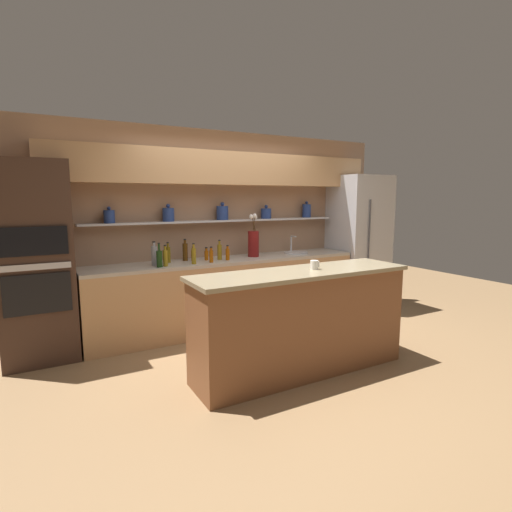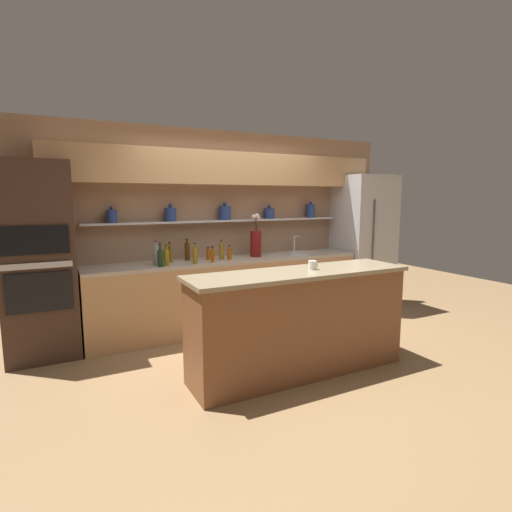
{
  "view_description": "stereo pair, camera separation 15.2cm",
  "coord_description": "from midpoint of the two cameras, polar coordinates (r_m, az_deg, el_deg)",
  "views": [
    {
      "loc": [
        -2.23,
        -3.45,
        1.72
      ],
      "look_at": [
        -0.06,
        0.44,
        1.06
      ],
      "focal_mm": 28.0,
      "sensor_mm": 36.0,
      "label": 1
    },
    {
      "loc": [
        -2.09,
        -3.52,
        1.72
      ],
      "look_at": [
        -0.06,
        0.44,
        1.06
      ],
      "focal_mm": 28.0,
      "sensor_mm": 36.0,
      "label": 2
    }
  ],
  "objects": [
    {
      "name": "oven_tower",
      "position": [
        4.77,
        -27.87,
        -0.69
      ],
      "size": [
        0.72,
        0.64,
        2.09
      ],
      "color": "#3D281E",
      "rests_on": "ground_plane"
    },
    {
      "name": "back_wall_unit",
      "position": [
        5.46,
        -3.91,
        6.58
      ],
      "size": [
        5.2,
        0.44,
        2.6
      ],
      "color": "#937056",
      "rests_on": "ground_plane"
    },
    {
      "name": "bottle_spirit_7",
      "position": [
        5.15,
        -8.98,
        0.69
      ],
      "size": [
        0.06,
        0.06,
        0.28
      ],
      "color": "#4C2D0C",
      "rests_on": "back_counter_unit"
    },
    {
      "name": "bottle_oil_0",
      "position": [
        4.88,
        -7.83,
        0.12
      ],
      "size": [
        0.06,
        0.06,
        0.25
      ],
      "color": "olive",
      "rests_on": "back_counter_unit"
    },
    {
      "name": "bottle_sauce_9",
      "position": [
        5.13,
        -2.99,
        0.35
      ],
      "size": [
        0.05,
        0.05,
        0.2
      ],
      "color": "#9E4C0A",
      "rests_on": "back_counter_unit"
    },
    {
      "name": "back_counter_unit",
      "position": [
        5.33,
        -2.9,
        -5.29
      ],
      "size": [
        3.66,
        0.62,
        0.92
      ],
      "color": "tan",
      "rests_on": "ground_plane"
    },
    {
      "name": "ground_plane",
      "position": [
        4.45,
        4.37,
        -14.38
      ],
      "size": [
        12.0,
        12.0,
        0.0
      ],
      "primitive_type": "plane",
      "color": "olive"
    },
    {
      "name": "bottle_sauce_1",
      "position": [
        4.97,
        -5.34,
        0.08
      ],
      "size": [
        0.05,
        0.05,
        0.2
      ],
      "color": "#9E4C0A",
      "rests_on": "back_counter_unit"
    },
    {
      "name": "bottle_sauce_5",
      "position": [
        5.16,
        -6.0,
        0.21
      ],
      "size": [
        0.05,
        0.05,
        0.17
      ],
      "color": "#9E4C0A",
      "rests_on": "back_counter_unit"
    },
    {
      "name": "refrigerator",
      "position": [
        6.44,
        15.71,
        1.87
      ],
      "size": [
        0.79,
        0.73,
        2.05
      ],
      "color": "#B7B7BC",
      "rests_on": "ground_plane"
    },
    {
      "name": "bottle_oil_4",
      "position": [
        5.18,
        -4.13,
        0.66
      ],
      "size": [
        0.06,
        0.06,
        0.26
      ],
      "color": "olive",
      "rests_on": "back_counter_unit"
    },
    {
      "name": "coffee_mug",
      "position": [
        3.94,
        9.17,
        -1.29
      ],
      "size": [
        0.1,
        0.08,
        0.09
      ],
      "color": "silver",
      "rests_on": "island_counter"
    },
    {
      "name": "bottle_oil_3",
      "position": [
        5.06,
        -11.35,
        0.31
      ],
      "size": [
        0.06,
        0.06,
        0.25
      ],
      "color": "brown",
      "rests_on": "back_counter_unit"
    },
    {
      "name": "bottle_sauce_6",
      "position": [
        5.13,
        -7.84,
        0.19
      ],
      "size": [
        0.06,
        0.06,
        0.18
      ],
      "color": "#9E4C0A",
      "rests_on": "back_counter_unit"
    },
    {
      "name": "bottle_spirit_10",
      "position": [
        4.87,
        -13.25,
        0.16
      ],
      "size": [
        0.07,
        0.07,
        0.29
      ],
      "color": "gray",
      "rests_on": "back_counter_unit"
    },
    {
      "name": "island_counter",
      "position": [
        3.98,
        7.26,
        -9.32
      ],
      "size": [
        2.24,
        0.61,
        1.02
      ],
      "color": "brown",
      "rests_on": "ground_plane"
    },
    {
      "name": "bottle_wine_2",
      "position": [
        4.74,
        -12.6,
        -0.25
      ],
      "size": [
        0.07,
        0.07,
        0.28
      ],
      "color": "#193814",
      "rests_on": "back_counter_unit"
    },
    {
      "name": "flower_vase",
      "position": [
        5.4,
        0.77,
        2.02
      ],
      "size": [
        0.15,
        0.15,
        0.59
      ],
      "color": "maroon",
      "rests_on": "back_counter_unit"
    },
    {
      "name": "bottle_oil_8",
      "position": [
        4.79,
        -11.78,
        -0.15
      ],
      "size": [
        0.06,
        0.06,
        0.25
      ],
      "color": "olive",
      "rests_on": "back_counter_unit"
    },
    {
      "name": "sink_fixture",
      "position": [
        5.77,
        6.88,
        0.56
      ],
      "size": [
        0.34,
        0.34,
        0.25
      ],
      "color": "#B7B7BC",
      "rests_on": "back_counter_unit"
    }
  ]
}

